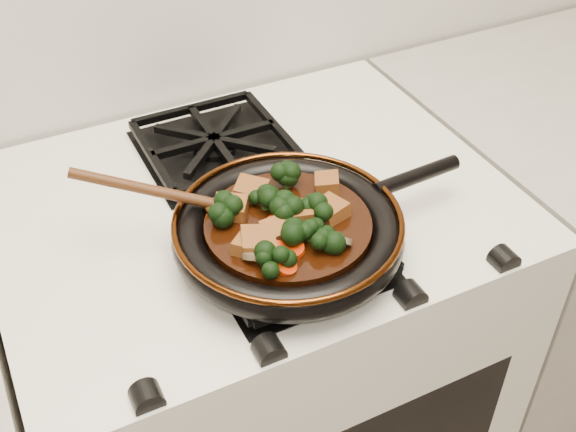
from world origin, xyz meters
name	(u,v)px	position (x,y,z in m)	size (l,w,h in m)	color
stove	(258,383)	(0.00, 1.69, 0.45)	(0.76, 0.60, 0.90)	white
burner_grate_front	(292,248)	(0.00, 1.55, 0.91)	(0.23, 0.23, 0.03)	black
burner_grate_back	(214,144)	(0.00, 1.83, 0.91)	(0.23, 0.23, 0.03)	black
skillet	(290,230)	(0.00, 1.55, 0.94)	(0.44, 0.31, 0.05)	black
braising_sauce	(288,228)	(0.00, 1.55, 0.95)	(0.22, 0.22, 0.02)	black
tofu_cube_0	(250,245)	(-0.07, 1.53, 0.97)	(0.04, 0.04, 0.02)	brown
tofu_cube_1	(258,243)	(-0.06, 1.53, 0.97)	(0.04, 0.04, 0.02)	brown
tofu_cube_2	(251,191)	(-0.02, 1.63, 0.97)	(0.04, 0.04, 0.02)	brown
tofu_cube_3	(330,210)	(0.05, 1.54, 0.97)	(0.04, 0.04, 0.02)	brown
tofu_cube_4	(231,209)	(-0.06, 1.60, 0.97)	(0.04, 0.04, 0.02)	brown
tofu_cube_5	(299,213)	(0.01, 1.56, 0.97)	(0.04, 0.04, 0.02)	brown
tofu_cube_6	(277,231)	(-0.03, 1.54, 0.97)	(0.04, 0.03, 0.02)	brown
tofu_cube_7	(327,183)	(0.08, 1.60, 0.97)	(0.04, 0.03, 0.02)	brown
broccoli_floret_0	(293,236)	(-0.01, 1.52, 0.97)	(0.06, 0.06, 0.05)	black
broccoli_floret_1	(288,209)	(0.00, 1.57, 0.97)	(0.06, 0.06, 0.05)	black
broccoli_floret_2	(223,213)	(-0.08, 1.60, 0.97)	(0.06, 0.06, 0.05)	black
broccoli_floret_3	(276,261)	(-0.05, 1.49, 0.97)	(0.06, 0.06, 0.05)	black
broccoli_floret_4	(266,202)	(-0.02, 1.59, 0.97)	(0.06, 0.06, 0.05)	black
broccoli_floret_5	(311,235)	(0.01, 1.51, 0.97)	(0.05, 0.05, 0.05)	black
broccoli_floret_6	(287,179)	(0.03, 1.62, 0.97)	(0.06, 0.06, 0.06)	black
broccoli_floret_7	(322,242)	(0.01, 1.49, 0.97)	(0.06, 0.06, 0.05)	black
broccoli_floret_8	(317,212)	(0.03, 1.54, 0.97)	(0.06, 0.06, 0.05)	black
carrot_coin_0	(293,250)	(-0.02, 1.50, 0.96)	(0.03, 0.03, 0.01)	red
carrot_coin_1	(286,203)	(0.01, 1.59, 0.96)	(0.03, 0.03, 0.01)	red
carrot_coin_2	(286,266)	(-0.05, 1.48, 0.96)	(0.03, 0.03, 0.01)	red
carrot_coin_3	(276,223)	(-0.02, 1.55, 0.96)	(0.03, 0.03, 0.01)	red
carrot_coin_4	(278,251)	(-0.04, 1.50, 0.96)	(0.03, 0.03, 0.01)	red
mushroom_slice_0	(340,241)	(0.03, 1.48, 0.97)	(0.03, 0.03, 0.01)	brown
mushroom_slice_1	(255,254)	(-0.07, 1.51, 0.97)	(0.03, 0.03, 0.01)	brown
mushroom_slice_2	(232,206)	(-0.06, 1.61, 0.97)	(0.04, 0.04, 0.01)	brown
wooden_spoon	(184,197)	(-0.11, 1.64, 0.98)	(0.13, 0.09, 0.21)	#48250F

